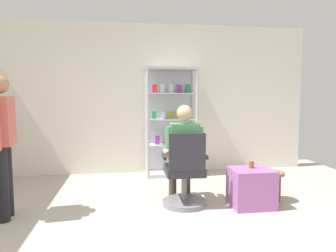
% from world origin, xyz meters
% --- Properties ---
extents(ground_plane, '(7.20, 7.20, 0.00)m').
position_xyz_m(ground_plane, '(0.00, 0.00, 0.00)').
color(ground_plane, '#B2A899').
extents(back_wall, '(6.00, 0.10, 2.70)m').
position_xyz_m(back_wall, '(0.00, 3.00, 1.35)').
color(back_wall, silver).
rests_on(back_wall, ground).
extents(display_cabinet_main, '(0.90, 0.45, 1.90)m').
position_xyz_m(display_cabinet_main, '(0.40, 2.76, 0.97)').
color(display_cabinet_main, '#B7B7BC').
rests_on(display_cabinet_main, ground).
extents(office_chair, '(0.57, 0.56, 0.96)m').
position_xyz_m(office_chair, '(0.33, 1.09, 0.39)').
color(office_chair, slate).
rests_on(office_chair, ground).
extents(seated_shopkeeper, '(0.50, 0.57, 1.29)m').
position_xyz_m(seated_shopkeeper, '(0.34, 1.25, 0.71)').
color(seated_shopkeeper, '#3F382D').
rests_on(seated_shopkeeper, ground).
extents(storage_crate, '(0.52, 0.44, 0.49)m').
position_xyz_m(storage_crate, '(1.17, 0.97, 0.24)').
color(storage_crate, '#9E599E').
rests_on(storage_crate, ground).
extents(tea_glass, '(0.06, 0.06, 0.09)m').
position_xyz_m(tea_glass, '(1.18, 1.02, 0.53)').
color(tea_glass, brown).
rests_on(tea_glass, storage_crate).
extents(standing_customer, '(0.26, 0.52, 1.63)m').
position_xyz_m(standing_customer, '(-1.78, 1.00, 0.93)').
color(standing_customer, black).
rests_on(standing_customer, ground).
extents(wooden_stool, '(0.32, 0.32, 0.40)m').
position_xyz_m(wooden_stool, '(1.52, 1.12, 0.32)').
color(wooden_stool, olive).
rests_on(wooden_stool, ground).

